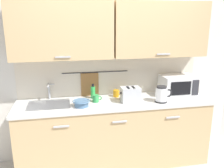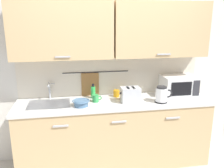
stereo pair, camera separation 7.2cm
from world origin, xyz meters
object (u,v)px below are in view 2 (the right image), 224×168
(electric_kettle, at_px, (162,95))
(dish_soap_bottle, at_px, (93,92))
(microwave, at_px, (178,85))
(mug_by_kettle, at_px, (117,93))
(mug_near_sink, at_px, (96,98))
(toaster, at_px, (130,95))
(mixing_bowl, at_px, (81,103))

(electric_kettle, relative_size, dish_soap_bottle, 1.16)
(microwave, relative_size, mug_by_kettle, 3.83)
(microwave, relative_size, electric_kettle, 2.03)
(electric_kettle, relative_size, mug_near_sink, 1.89)
(toaster, bearing_deg, mixing_bowl, -174.84)
(electric_kettle, distance_m, mug_by_kettle, 0.62)
(microwave, height_order, electric_kettle, microwave)
(electric_kettle, bearing_deg, dish_soap_bottle, 159.11)
(mug_near_sink, relative_size, mug_by_kettle, 1.00)
(electric_kettle, height_order, dish_soap_bottle, electric_kettle)
(mixing_bowl, bearing_deg, electric_kettle, -1.72)
(electric_kettle, xyz_separation_m, mug_by_kettle, (-0.52, 0.32, -0.05))
(mug_near_sink, xyz_separation_m, toaster, (0.44, -0.07, 0.05))
(mug_near_sink, height_order, mug_by_kettle, same)
(dish_soap_bottle, xyz_separation_m, mug_near_sink, (0.02, -0.16, -0.04))
(electric_kettle, bearing_deg, microwave, 37.55)
(mixing_bowl, bearing_deg, microwave, 9.78)
(mixing_bowl, relative_size, toaster, 0.84)
(toaster, bearing_deg, mug_by_kettle, 119.79)
(mixing_bowl, distance_m, mug_by_kettle, 0.58)
(microwave, bearing_deg, mug_by_kettle, 176.23)
(mug_near_sink, bearing_deg, mug_by_kettle, 28.23)
(electric_kettle, height_order, mug_near_sink, electric_kettle)
(dish_soap_bottle, height_order, mug_by_kettle, dish_soap_bottle)
(dish_soap_bottle, xyz_separation_m, mixing_bowl, (-0.18, -0.29, -0.04))
(mug_near_sink, distance_m, toaster, 0.45)
(microwave, distance_m, toaster, 0.76)
(toaster, xyz_separation_m, mug_by_kettle, (-0.14, 0.24, -0.05))
(microwave, height_order, mug_by_kettle, microwave)
(electric_kettle, distance_m, mug_near_sink, 0.84)
(toaster, height_order, mug_by_kettle, toaster)
(microwave, xyz_separation_m, dish_soap_bottle, (-1.19, 0.06, -0.05))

